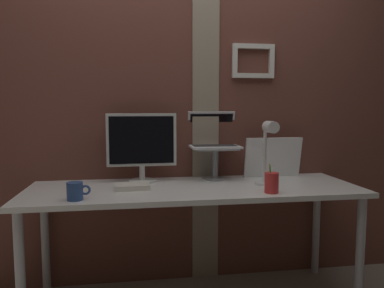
{
  "coord_description": "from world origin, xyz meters",
  "views": [
    {
      "loc": [
        -0.27,
        -2.13,
        1.2
      ],
      "look_at": [
        0.08,
        0.13,
        0.97
      ],
      "focal_mm": 34.54,
      "sensor_mm": 36.0,
      "label": 1
    }
  ],
  "objects_px": {
    "monitor": "(142,143)",
    "coffee_mug": "(75,191)",
    "whiteboard_panel": "(273,157)",
    "desk_lamp": "(268,146)",
    "pen_cup": "(272,183)",
    "laptop": "(213,137)"
  },
  "relations": [
    {
      "from": "monitor",
      "to": "whiteboard_panel",
      "type": "relative_size",
      "value": 1.12
    },
    {
      "from": "monitor",
      "to": "coffee_mug",
      "type": "bearing_deg",
      "value": -129.45
    },
    {
      "from": "monitor",
      "to": "pen_cup",
      "type": "bearing_deg",
      "value": -30.93
    },
    {
      "from": "whiteboard_panel",
      "to": "pen_cup",
      "type": "distance_m",
      "value": 0.49
    },
    {
      "from": "pen_cup",
      "to": "coffee_mug",
      "type": "relative_size",
      "value": 1.35
    },
    {
      "from": "monitor",
      "to": "whiteboard_panel",
      "type": "distance_m",
      "value": 0.9
    },
    {
      "from": "monitor",
      "to": "pen_cup",
      "type": "relative_size",
      "value": 2.71
    },
    {
      "from": "monitor",
      "to": "coffee_mug",
      "type": "xyz_separation_m",
      "value": [
        -0.35,
        -0.43,
        -0.2
      ]
    },
    {
      "from": "monitor",
      "to": "desk_lamp",
      "type": "relative_size",
      "value": 1.11
    },
    {
      "from": "whiteboard_panel",
      "to": "pen_cup",
      "type": "relative_size",
      "value": 2.42
    },
    {
      "from": "whiteboard_panel",
      "to": "coffee_mug",
      "type": "relative_size",
      "value": 3.27
    },
    {
      "from": "laptop",
      "to": "whiteboard_panel",
      "type": "bearing_deg",
      "value": -6.6
    },
    {
      "from": "monitor",
      "to": "whiteboard_panel",
      "type": "xyz_separation_m",
      "value": [
        0.89,
        0.03,
        -0.12
      ]
    },
    {
      "from": "pen_cup",
      "to": "coffee_mug",
      "type": "height_order",
      "value": "pen_cup"
    },
    {
      "from": "whiteboard_panel",
      "to": "desk_lamp",
      "type": "height_order",
      "value": "desk_lamp"
    },
    {
      "from": "desk_lamp",
      "to": "whiteboard_panel",
      "type": "bearing_deg",
      "value": 63.05
    },
    {
      "from": "whiteboard_panel",
      "to": "desk_lamp",
      "type": "xyz_separation_m",
      "value": [
        -0.14,
        -0.28,
        0.11
      ]
    },
    {
      "from": "pen_cup",
      "to": "laptop",
      "type": "bearing_deg",
      "value": 114.7
    },
    {
      "from": "pen_cup",
      "to": "coffee_mug",
      "type": "xyz_separation_m",
      "value": [
        -1.06,
        -0.0,
        -0.01
      ]
    },
    {
      "from": "monitor",
      "to": "coffee_mug",
      "type": "relative_size",
      "value": 3.65
    },
    {
      "from": "laptop",
      "to": "pen_cup",
      "type": "height_order",
      "value": "laptop"
    },
    {
      "from": "pen_cup",
      "to": "whiteboard_panel",
      "type": "bearing_deg",
      "value": 68.08
    }
  ]
}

